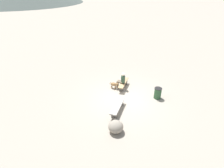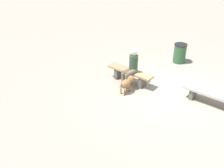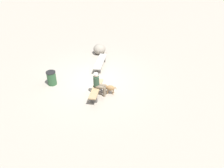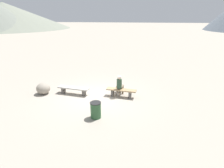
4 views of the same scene
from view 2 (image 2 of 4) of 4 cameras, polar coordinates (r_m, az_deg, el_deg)
name	(u,v)px [view 2 (image 2 of 4)]	position (r m, az deg, el deg)	size (l,w,h in m)	color
ground	(169,91)	(9.21, 11.89, -1.41)	(210.00, 210.00, 0.06)	#9E9384
bench_left	(215,97)	(8.63, 20.82, -2.48)	(1.93, 0.66, 0.43)	#605B56
bench_right	(130,74)	(9.33, 3.81, 2.14)	(1.74, 0.59, 0.45)	#605B56
seated_person	(131,66)	(9.02, 4.09, 3.85)	(0.40, 0.63, 1.24)	#2D4733
dog	(127,83)	(8.74, 3.18, 0.29)	(0.33, 0.72, 0.51)	olive
trash_bin	(180,53)	(11.09, 14.08, 6.30)	(0.51, 0.51, 0.76)	#2D5633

